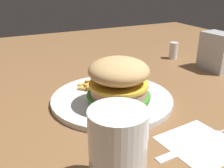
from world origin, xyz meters
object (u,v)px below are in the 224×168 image
Objects in this scene: plate at (112,99)px; napkin_dispenser at (217,52)px; sandwich at (119,83)px; drink_glass at (118,156)px; salt_shaker at (173,51)px; fries_pile at (96,84)px; fork at (201,142)px; napkin at (200,144)px.

napkin_dispenser is at bearing 8.66° from plate.
sandwich is 1.17× the size of napkin_dispenser.
drink_glass reaches higher than salt_shaker.
plate is at bearing -82.22° from fries_pile.
fork is (0.06, -0.20, -0.00)m from plate.
sandwich is 0.41m from salt_shaker.
napkin_dispenser reaches higher than fork.
napkin_dispenser is (0.30, 0.26, 0.05)m from fork.
plate is 0.07m from sandwich.
plate reaches higher than fork.
fries_pile is 0.28m from fork.
napkin_dispenser is (0.38, -0.01, 0.04)m from fries_pile.
fries_pile is at bearing 104.45° from napkin.
plate is 2.42× the size of napkin_dispenser.
sandwich is at bearing 112.32° from napkin.
fork is 0.40m from napkin_dispenser.
salt_shaker is (0.33, 0.20, 0.02)m from plate.
salt_shaker is (0.34, 0.13, 0.01)m from fries_pile.
salt_shaker is at bearing 56.63° from napkin.
fork is 3.16× the size of salt_shaker.
sandwich is at bearing -98.07° from plate.
napkin_dispenser reaches higher than napkin.
drink_glass is at bearing -107.95° from fries_pile.
drink_glass is 1.05× the size of napkin_dispenser.
salt_shaker is at bearing -168.45° from napkin_dispenser.
drink_glass is (-0.10, -0.23, 0.05)m from plate.
salt_shaker is at bearing 21.69° from fries_pile.
fries_pile is 0.28m from napkin.
napkin is 0.96× the size of drink_glass.
napkin_dispenser is at bearing 40.60° from fork.
fries_pile is 0.36m from salt_shaker.
fork is at bearing -75.23° from fries_pile.
fork is (0.07, -0.27, -0.01)m from fries_pile.
plate is 0.21m from napkin.
fries_pile is 0.38m from napkin_dispenser.
napkin is at bearing -73.46° from plate.
salt_shaker is at bearing 44.83° from drink_glass.
fries_pile reaches higher than napkin.
napkin_dispenser is (0.47, 0.29, 0.00)m from drink_glass.
napkin is 0.18m from drink_glass.
salt_shaker is (0.27, 0.40, 0.02)m from fork.
fork is 0.48m from salt_shaker.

